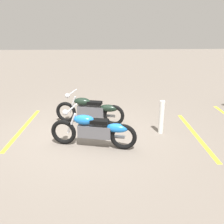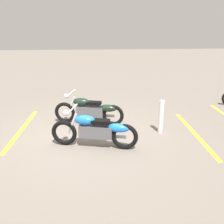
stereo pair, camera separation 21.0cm
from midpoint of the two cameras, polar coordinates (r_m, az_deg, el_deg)
The scene contains 6 objects.
ground_plane at distance 6.92m, azimuth -7.83°, elevation -5.31°, with size 60.00×60.00×0.00m, color slate.
motorcycle_bright_foreground at distance 5.99m, azimuth -4.85°, elevation -4.35°, with size 2.19×0.76×1.04m.
motorcycle_dark_foreground at distance 7.46m, azimuth -6.03°, elevation 0.45°, with size 2.18×0.79×1.04m.
bollard_post at distance 6.93m, azimuth 10.80°, elevation -1.11°, with size 0.14×0.14×0.97m, color white.
parking_stripe_near at distance 7.74m, azimuth -21.43°, elevation -3.78°, with size 3.20×0.12×0.01m, color yellow.
parking_stripe_mid at distance 7.28m, azimuth 18.34°, elevation -4.84°, with size 3.20×0.12×0.01m, color yellow.
Camera 2 is at (0.25, -6.29, 2.85)m, focal length 38.22 mm.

